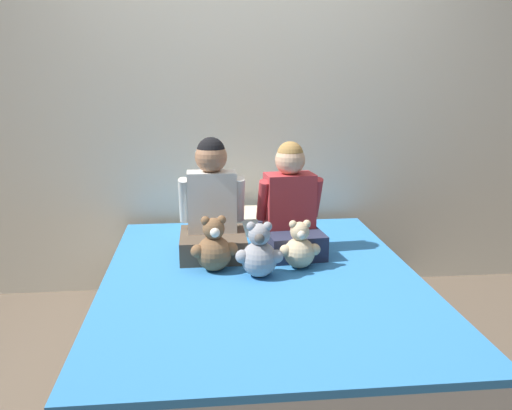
# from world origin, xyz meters

# --- Properties ---
(ground_plane) EXTENTS (14.00, 14.00, 0.00)m
(ground_plane) POSITION_xyz_m (0.00, 0.00, 0.00)
(ground_plane) COLOR brown
(wall_behind_bed) EXTENTS (8.00, 0.06, 2.50)m
(wall_behind_bed) POSITION_xyz_m (0.00, 1.09, 1.25)
(wall_behind_bed) COLOR silver
(wall_behind_bed) RESTS_ON ground_plane
(bed) EXTENTS (1.50, 1.95, 0.47)m
(bed) POSITION_xyz_m (0.00, 0.00, 0.24)
(bed) COLOR #473828
(bed) RESTS_ON ground_plane
(child_on_left) EXTENTS (0.34, 0.36, 0.62)m
(child_on_left) POSITION_xyz_m (-0.22, 0.35, 0.72)
(child_on_left) COLOR brown
(child_on_left) RESTS_ON bed
(child_on_right) EXTENTS (0.36, 0.40, 0.59)m
(child_on_right) POSITION_xyz_m (0.19, 0.36, 0.71)
(child_on_right) COLOR #282D47
(child_on_right) RESTS_ON bed
(teddy_bear_held_by_left_child) EXTENTS (0.23, 0.17, 0.27)m
(teddy_bear_held_by_left_child) POSITION_xyz_m (-0.22, 0.10, 0.59)
(teddy_bear_held_by_left_child) COLOR brown
(teddy_bear_held_by_left_child) RESTS_ON bed
(teddy_bear_held_by_right_child) EXTENTS (0.20, 0.15, 0.24)m
(teddy_bear_held_by_right_child) POSITION_xyz_m (0.20, 0.09, 0.58)
(teddy_bear_held_by_right_child) COLOR #D1B78E
(teddy_bear_held_by_right_child) RESTS_ON bed
(teddy_bear_between_children) EXTENTS (0.22, 0.17, 0.27)m
(teddy_bear_between_children) POSITION_xyz_m (-0.01, -0.01, 0.59)
(teddy_bear_between_children) COLOR #939399
(teddy_bear_between_children) RESTS_ON bed
(pillow_at_headboard) EXTENTS (0.55, 0.33, 0.11)m
(pillow_at_headboard) POSITION_xyz_m (0.00, 0.78, 0.53)
(pillow_at_headboard) COLOR beige
(pillow_at_headboard) RESTS_ON bed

